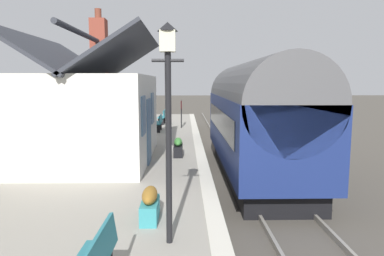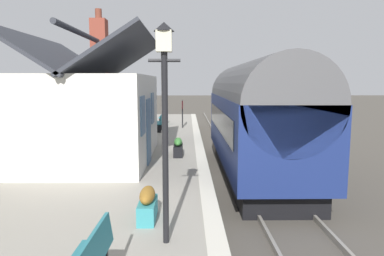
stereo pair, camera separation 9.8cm
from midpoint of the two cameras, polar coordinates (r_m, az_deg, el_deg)
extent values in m
plane|color=#4C473F|center=(13.20, 6.35, -8.07)|extent=(160.00, 160.00, 0.00)
cube|color=gray|center=(13.20, -11.84, -6.16)|extent=(32.00, 6.28, 0.91)
cube|color=beige|center=(12.88, 1.18, -4.22)|extent=(32.00, 0.36, 0.02)
cube|color=gray|center=(13.49, 13.25, -7.58)|extent=(52.00, 0.08, 0.14)
cube|color=gray|center=(13.21, 7.13, -7.76)|extent=(52.00, 0.08, 0.14)
cube|color=black|center=(13.54, 10.00, -6.21)|extent=(8.69, 2.29, 0.70)
cube|color=navy|center=(13.27, 10.15, 0.09)|extent=(9.44, 2.70, 2.30)
cylinder|color=#515154|center=(13.17, 10.27, 5.06)|extent=(9.44, 2.65, 2.65)
cube|color=black|center=(13.03, 4.29, 1.33)|extent=(8.03, 0.03, 0.80)
cylinder|color=black|center=(16.26, 8.07, -3.85)|extent=(0.70, 2.16, 0.70)
cylinder|color=black|center=(10.88, 12.93, -9.73)|extent=(0.70, 2.16, 0.70)
cube|color=black|center=(17.88, 7.20, 3.35)|extent=(0.04, 2.16, 0.90)
cylinder|color=#F2EDCC|center=(18.00, 7.14, 0.25)|extent=(0.06, 0.24, 0.24)
cube|color=red|center=(18.10, 7.10, -1.17)|extent=(0.16, 2.56, 0.24)
cube|color=silver|center=(12.28, -16.30, 1.60)|extent=(5.71, 3.92, 2.86)
cube|color=#2D3038|center=(12.03, -12.07, 11.41)|extent=(6.21, 2.22, 1.47)
cube|color=#2D3038|center=(12.54, -21.06, 10.92)|extent=(6.21, 2.22, 1.47)
cylinder|color=#2D3038|center=(12.31, -16.78, 14.10)|extent=(6.21, 0.16, 0.16)
cube|color=brown|center=(13.61, -15.17, 12.57)|extent=(0.56, 0.56, 2.07)
cylinder|color=brown|center=(13.77, -15.35, 17.60)|extent=(0.24, 0.24, 0.36)
cube|color=slate|center=(11.39, -7.34, -0.52)|extent=(0.90, 0.06, 2.10)
cube|color=slate|center=(9.93, -8.26, 2.06)|extent=(0.80, 0.05, 1.10)
cube|color=slate|center=(12.70, -6.72, 3.27)|extent=(0.80, 0.05, 1.10)
cube|color=#26727F|center=(4.45, -15.39, -18.84)|extent=(1.40, 0.13, 0.40)
cube|color=#26727F|center=(18.79, -5.82, 0.83)|extent=(1.40, 0.41, 0.06)
cube|color=#26727F|center=(18.75, -5.28, 1.53)|extent=(1.40, 0.11, 0.40)
cube|color=black|center=(18.26, -5.96, -0.09)|extent=(0.06, 0.36, 0.44)
cube|color=black|center=(19.37, -5.67, 0.35)|extent=(0.06, 0.36, 0.44)
cube|color=#26727F|center=(22.04, -5.10, 1.83)|extent=(1.42, 0.46, 0.06)
cube|color=#26727F|center=(22.00, -4.64, 2.42)|extent=(1.40, 0.16, 0.40)
cube|color=black|center=(21.51, -5.25, 1.07)|extent=(0.08, 0.36, 0.44)
cube|color=black|center=(22.61, -4.94, 1.39)|extent=(0.08, 0.36, 0.44)
cube|color=teal|center=(6.94, -7.32, -13.20)|extent=(0.87, 0.32, 0.37)
ellipsoid|color=olive|center=(6.84, -7.36, -10.84)|extent=(0.78, 0.29, 0.29)
cylinder|color=black|center=(18.33, -15.45, -0.34)|extent=(0.35, 0.35, 0.41)
ellipsoid|color=#2D7233|center=(18.28, -15.49, 0.81)|extent=(0.47, 0.47, 0.45)
cone|color=#B76257|center=(18.26, -15.51, 1.32)|extent=(0.09, 0.09, 0.19)
cube|color=black|center=(12.59, -2.51, -3.66)|extent=(1.00, 0.32, 0.38)
ellipsoid|color=#3D8438|center=(12.54, -2.52, -2.29)|extent=(0.90, 0.29, 0.29)
cube|color=black|center=(20.03, -6.45, 0.38)|extent=(1.08, 0.32, 0.30)
ellipsoid|color=#4C8C2D|center=(20.00, -6.46, 1.14)|extent=(0.97, 0.29, 0.29)
cylinder|color=black|center=(5.59, -4.36, -3.60)|extent=(0.10, 0.10, 3.12)
cylinder|color=black|center=(5.49, -4.51, 10.97)|extent=(0.05, 0.50, 0.05)
cube|color=beige|center=(5.52, -4.54, 13.98)|extent=(0.24, 0.24, 0.32)
cone|color=black|center=(5.55, -4.56, 16.24)|extent=(0.32, 0.32, 0.14)
cylinder|color=black|center=(20.09, -1.90, 1.59)|extent=(0.06, 0.06, 1.10)
cylinder|color=black|center=(20.68, -1.88, 1.76)|extent=(0.06, 0.06, 1.10)
cube|color=maroon|center=(20.32, -1.90, 3.83)|extent=(0.90, 0.06, 0.44)
cube|color=black|center=(20.32, -1.90, 3.83)|extent=(0.96, 0.03, 0.50)
camera|label=1|loc=(0.05, -90.23, -0.03)|focal=32.54mm
camera|label=2|loc=(0.05, 89.77, 0.03)|focal=32.54mm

